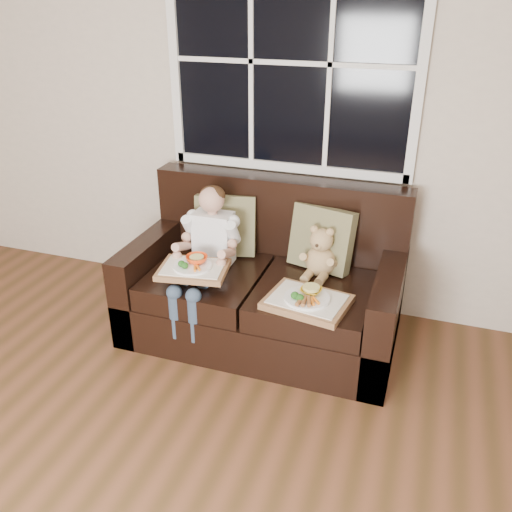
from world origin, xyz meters
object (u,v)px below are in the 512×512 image
at_px(tray_left, 194,268).
at_px(tray_right, 307,300).
at_px(teddy_bear, 321,255).
at_px(child, 207,244).
at_px(loveseat, 265,289).

relative_size(tray_left, tray_right, 0.88).
distance_m(teddy_bear, tray_right, 0.39).
height_order(teddy_bear, tray_right, teddy_bear).
bearing_deg(child, tray_right, -17.28).
relative_size(teddy_bear, tray_left, 0.76).
xyz_separation_m(child, teddy_bear, (0.68, 0.16, -0.05)).
bearing_deg(tray_left, teddy_bear, 20.39).
xyz_separation_m(loveseat, tray_right, (0.36, -0.33, 0.17)).
xyz_separation_m(loveseat, tray_left, (-0.34, -0.34, 0.27)).
distance_m(tray_left, tray_right, 0.70).
bearing_deg(teddy_bear, tray_right, -81.24).
relative_size(child, teddy_bear, 2.40).
bearing_deg(loveseat, tray_right, -43.21).
relative_size(teddy_bear, tray_right, 0.67).
bearing_deg(child, loveseat, 18.69).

